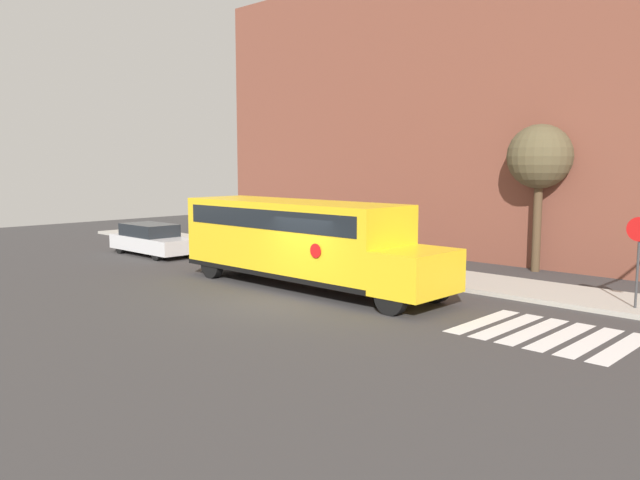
# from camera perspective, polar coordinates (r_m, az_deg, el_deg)

# --- Properties ---
(ground_plane) EXTENTS (60.00, 60.00, 0.00)m
(ground_plane) POSITION_cam_1_polar(r_m,az_deg,el_deg) (19.04, -3.09, -5.67)
(ground_plane) COLOR #3A3838
(sidewalk_strip) EXTENTS (44.00, 3.00, 0.15)m
(sidewalk_strip) POSITION_cam_1_polar(r_m,az_deg,el_deg) (23.85, 8.40, -2.99)
(sidewalk_strip) COLOR #B2ADA3
(sidewalk_strip) RESTS_ON ground
(building_backdrop) EXTENTS (32.00, 4.00, 13.15)m
(building_backdrop) POSITION_cam_1_polar(r_m,az_deg,el_deg) (29.15, 16.22, 11.42)
(building_backdrop) COLOR brown
(building_backdrop) RESTS_ON ground
(crosswalk_stripes) EXTENTS (4.00, 3.20, 0.01)m
(crosswalk_stripes) POSITION_cam_1_polar(r_m,az_deg,el_deg) (16.51, 20.06, -8.05)
(crosswalk_stripes) COLOR white
(crosswalk_stripes) RESTS_ON ground
(school_bus) EXTENTS (10.37, 2.57, 2.91)m
(school_bus) POSITION_cam_1_polar(r_m,az_deg,el_deg) (21.10, -1.87, 0.21)
(school_bus) COLOR yellow
(school_bus) RESTS_ON ground
(parked_car) EXTENTS (4.78, 1.79, 1.43)m
(parked_car) POSITION_cam_1_polar(r_m,az_deg,el_deg) (29.71, -15.12, 0.04)
(parked_car) COLOR silver
(parked_car) RESTS_ON ground
(stop_sign) EXTENTS (0.68, 0.10, 2.71)m
(stop_sign) POSITION_cam_1_polar(r_m,az_deg,el_deg) (19.41, 27.10, -0.84)
(stop_sign) COLOR #38383A
(stop_sign) RESTS_ON ground
(tree_near_sidewalk) EXTENTS (2.47, 2.47, 5.69)m
(tree_near_sidewalk) POSITION_cam_1_polar(r_m,az_deg,el_deg) (25.46, 19.46, 7.07)
(tree_near_sidewalk) COLOR brown
(tree_near_sidewalk) RESTS_ON ground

